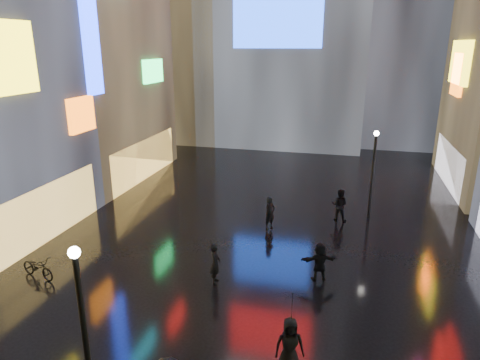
% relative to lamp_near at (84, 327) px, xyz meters
% --- Properties ---
extents(ground, '(140.00, 140.00, 0.00)m').
position_rel_lamp_near_xyz_m(ground, '(2.40, 14.73, -2.94)').
color(ground, black).
rests_on(ground, ground).
extents(building_left_far, '(10.28, 12.00, 22.00)m').
position_rel_lamp_near_xyz_m(building_left_far, '(-13.58, 20.73, 8.04)').
color(building_left_far, black).
rests_on(building_left_far, ground).
extents(tower_flank_left, '(10.00, 10.00, 26.00)m').
position_rel_lamp_near_xyz_m(tower_flank_left, '(-11.60, 36.73, 10.06)').
color(tower_flank_left, black).
rests_on(tower_flank_left, ground).
extents(lamp_near, '(0.30, 0.30, 5.20)m').
position_rel_lamp_near_xyz_m(lamp_near, '(0.00, 0.00, 0.00)').
color(lamp_near, black).
rests_on(lamp_near, ground).
extents(lamp_far, '(0.30, 0.30, 5.20)m').
position_rel_lamp_near_xyz_m(lamp_far, '(7.74, 16.91, 0.00)').
color(lamp_far, black).
rests_on(lamp_far, ground).
extents(pedestrian_4, '(1.05, 0.84, 1.87)m').
position_rel_lamp_near_xyz_m(pedestrian_4, '(4.91, 3.11, -2.01)').
color(pedestrian_4, black).
rests_on(pedestrian_4, ground).
extents(pedestrian_5, '(1.68, 1.05, 1.73)m').
position_rel_lamp_near_xyz_m(pedestrian_5, '(5.41, 8.88, -2.08)').
color(pedestrian_5, black).
rests_on(pedestrian_5, ground).
extents(pedestrian_6, '(0.75, 0.79, 1.82)m').
position_rel_lamp_near_xyz_m(pedestrian_6, '(2.32, 13.72, -2.03)').
color(pedestrian_6, black).
rests_on(pedestrian_6, ground).
extents(pedestrian_7, '(1.03, 0.86, 1.91)m').
position_rel_lamp_near_xyz_m(pedestrian_7, '(6.02, 15.85, -1.99)').
color(pedestrian_7, black).
rests_on(pedestrian_7, ground).
extents(umbrella_2, '(1.46, 1.45, 0.96)m').
position_rel_lamp_near_xyz_m(umbrella_2, '(4.91, 3.11, -0.60)').
color(umbrella_2, black).
rests_on(umbrella_2, pedestrian_4).
extents(bicycle, '(2.02, 1.13, 1.01)m').
position_rel_lamp_near_xyz_m(bicycle, '(-6.58, 5.98, -2.44)').
color(bicycle, black).
rests_on(bicycle, ground).
extents(pedestrian_8, '(0.55, 0.74, 1.83)m').
position_rel_lamp_near_xyz_m(pedestrian_8, '(1.10, 7.52, -2.03)').
color(pedestrian_8, black).
rests_on(pedestrian_8, ground).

